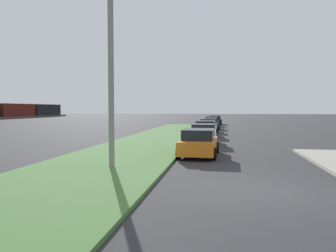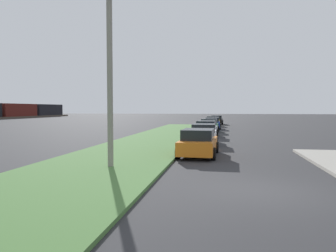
{
  "view_description": "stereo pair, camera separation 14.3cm",
  "coord_description": "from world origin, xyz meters",
  "views": [
    {
      "loc": [
        -10.35,
        1.41,
        2.57
      ],
      "look_at": [
        11.08,
        4.89,
        1.41
      ],
      "focal_mm": 34.69,
      "sensor_mm": 36.0,
      "label": 1
    },
    {
      "loc": [
        -10.33,
        1.26,
        2.57
      ],
      "look_at": [
        11.08,
        4.89,
        1.41
      ],
      "focal_mm": 34.69,
      "sensor_mm": 36.0,
      "label": 2
    }
  ],
  "objects": [
    {
      "name": "ground",
      "position": [
        0.0,
        0.0,
        0.0
      ],
      "size": [
        300.0,
        300.0,
        0.0
      ],
      "primitive_type": "plane",
      "color": "#2D2D30"
    },
    {
      "name": "grass_median",
      "position": [
        10.0,
        6.6,
        0.06
      ],
      "size": [
        60.0,
        6.0,
        0.12
      ],
      "primitive_type": "cube",
      "color": "#477238",
      "rests_on": "ground"
    },
    {
      "name": "parked_car_orange",
      "position": [
        7.22,
        2.56,
        0.72
      ],
      "size": [
        4.36,
        2.14,
        1.47
      ],
      "rotation": [
        0.0,
        0.0,
        -0.04
      ],
      "color": "orange",
      "rests_on": "ground"
    },
    {
      "name": "parked_car_white",
      "position": [
        13.16,
        2.62,
        0.72
      ],
      "size": [
        4.35,
        2.11,
        1.47
      ],
      "rotation": [
        0.0,
        0.0,
        0.03
      ],
      "color": "silver",
      "rests_on": "ground"
    },
    {
      "name": "parked_car_silver",
      "position": [
        19.28,
        2.73,
        0.72
      ],
      "size": [
        4.36,
        2.13,
        1.47
      ],
      "rotation": [
        0.0,
        0.0,
        -0.03
      ],
      "color": "#B2B5BA",
      "rests_on": "ground"
    },
    {
      "name": "parked_car_green",
      "position": [
        25.01,
        2.7,
        0.72
      ],
      "size": [
        4.33,
        2.09,
        1.47
      ],
      "rotation": [
        0.0,
        0.0,
        -0.02
      ],
      "color": "#1E6B38",
      "rests_on": "ground"
    },
    {
      "name": "parked_car_blue",
      "position": [
        30.88,
        2.55,
        0.72
      ],
      "size": [
        4.33,
        2.07,
        1.47
      ],
      "rotation": [
        0.0,
        0.0,
        0.01
      ],
      "color": "#23389E",
      "rests_on": "ground"
    },
    {
      "name": "parked_car_yellow",
      "position": [
        37.2,
        2.67,
        0.72
      ],
      "size": [
        4.32,
        2.07,
        1.47
      ],
      "rotation": [
        0.0,
        0.0,
        -0.01
      ],
      "color": "gold",
      "rests_on": "ground"
    },
    {
      "name": "parked_car_black",
      "position": [
        43.13,
        2.23,
        0.72
      ],
      "size": [
        4.34,
        2.1,
        1.47
      ],
      "rotation": [
        0.0,
        0.0,
        -0.02
      ],
      "color": "black",
      "rests_on": "ground"
    },
    {
      "name": "streetlight",
      "position": [
        2.69,
        5.62,
        4.39
      ],
      "size": [
        1.02,
        2.82,
        7.5
      ],
      "color": "gray",
      "rests_on": "ground"
    }
  ]
}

